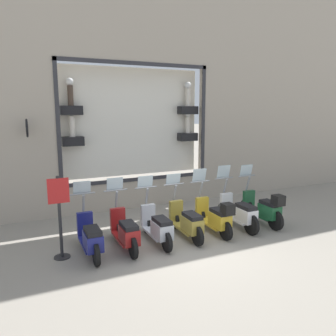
{
  "coord_description": "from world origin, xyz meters",
  "views": [
    {
      "loc": [
        -6.72,
        3.53,
        3.27
      ],
      "look_at": [
        1.81,
        -0.36,
        1.59
      ],
      "focal_mm": 35.0,
      "sensor_mm": 36.0,
      "label": 1
    }
  ],
  "objects_px": {
    "scooter_olive_3": "(187,222)",
    "shop_sign_post": "(60,214)",
    "scooter_red_5": "(125,232)",
    "scooter_white_1": "(239,213)",
    "scooter_navy_6": "(90,237)",
    "scooter_silver_4": "(157,227)",
    "scooter_green_0": "(264,208)",
    "scooter_yellow_2": "(215,217)"
  },
  "relations": [
    {
      "from": "scooter_green_0",
      "to": "scooter_red_5",
      "type": "relative_size",
      "value": 1.01
    },
    {
      "from": "scooter_silver_4",
      "to": "scooter_red_5",
      "type": "bearing_deg",
      "value": 89.88
    },
    {
      "from": "scooter_green_0",
      "to": "scooter_olive_3",
      "type": "xyz_separation_m",
      "value": [
        0.05,
        2.46,
        -0.06
      ]
    },
    {
      "from": "scooter_green_0",
      "to": "scooter_olive_3",
      "type": "relative_size",
      "value": 1.01
    },
    {
      "from": "scooter_navy_6",
      "to": "scooter_white_1",
      "type": "bearing_deg",
      "value": -89.89
    },
    {
      "from": "scooter_yellow_2",
      "to": "scooter_olive_3",
      "type": "bearing_deg",
      "value": 85.82
    },
    {
      "from": "scooter_white_1",
      "to": "shop_sign_post",
      "type": "height_order",
      "value": "shop_sign_post"
    },
    {
      "from": "scooter_olive_3",
      "to": "scooter_yellow_2",
      "type": "bearing_deg",
      "value": -94.18
    },
    {
      "from": "scooter_olive_3",
      "to": "scooter_navy_6",
      "type": "relative_size",
      "value": 1.0
    },
    {
      "from": "scooter_yellow_2",
      "to": "shop_sign_post",
      "type": "relative_size",
      "value": 0.96
    },
    {
      "from": "scooter_navy_6",
      "to": "scooter_silver_4",
      "type": "bearing_deg",
      "value": -90.04
    },
    {
      "from": "scooter_yellow_2",
      "to": "shop_sign_post",
      "type": "distance_m",
      "value": 3.94
    },
    {
      "from": "scooter_white_1",
      "to": "scooter_red_5",
      "type": "xyz_separation_m",
      "value": [
        -0.01,
        3.28,
        -0.02
      ]
    },
    {
      "from": "scooter_olive_3",
      "to": "scooter_red_5",
      "type": "xyz_separation_m",
      "value": [
        0.0,
        1.64,
        0.0
      ]
    },
    {
      "from": "scooter_red_5",
      "to": "scooter_navy_6",
      "type": "xyz_separation_m",
      "value": [
        -0.0,
        0.82,
        -0.0
      ]
    },
    {
      "from": "scooter_white_1",
      "to": "shop_sign_post",
      "type": "relative_size",
      "value": 0.97
    },
    {
      "from": "scooter_silver_4",
      "to": "scooter_green_0",
      "type": "bearing_deg",
      "value": -90.88
    },
    {
      "from": "scooter_silver_4",
      "to": "scooter_olive_3",
      "type": "bearing_deg",
      "value": -89.94
    },
    {
      "from": "scooter_green_0",
      "to": "scooter_red_5",
      "type": "bearing_deg",
      "value": 89.27
    },
    {
      "from": "scooter_olive_3",
      "to": "scooter_navy_6",
      "type": "height_order",
      "value": "scooter_navy_6"
    },
    {
      "from": "scooter_yellow_2",
      "to": "scooter_navy_6",
      "type": "height_order",
      "value": "scooter_yellow_2"
    },
    {
      "from": "scooter_navy_6",
      "to": "shop_sign_post",
      "type": "relative_size",
      "value": 0.96
    },
    {
      "from": "scooter_white_1",
      "to": "scooter_navy_6",
      "type": "distance_m",
      "value": 4.1
    },
    {
      "from": "scooter_yellow_2",
      "to": "scooter_silver_4",
      "type": "bearing_deg",
      "value": 87.94
    },
    {
      "from": "scooter_white_1",
      "to": "scooter_silver_4",
      "type": "relative_size",
      "value": 1.01
    },
    {
      "from": "scooter_green_0",
      "to": "scooter_navy_6",
      "type": "distance_m",
      "value": 4.92
    },
    {
      "from": "scooter_olive_3",
      "to": "shop_sign_post",
      "type": "xyz_separation_m",
      "value": [
        0.13,
        3.08,
        0.59
      ]
    },
    {
      "from": "scooter_olive_3",
      "to": "shop_sign_post",
      "type": "relative_size",
      "value": 0.96
    },
    {
      "from": "scooter_green_0",
      "to": "scooter_yellow_2",
      "type": "height_order",
      "value": "scooter_green_0"
    },
    {
      "from": "scooter_yellow_2",
      "to": "scooter_silver_4",
      "type": "xyz_separation_m",
      "value": [
        0.06,
        1.64,
        -0.05
      ]
    },
    {
      "from": "scooter_green_0",
      "to": "scooter_yellow_2",
      "type": "relative_size",
      "value": 1.01
    },
    {
      "from": "scooter_yellow_2",
      "to": "scooter_silver_4",
      "type": "relative_size",
      "value": 1.0
    },
    {
      "from": "scooter_yellow_2",
      "to": "scooter_olive_3",
      "type": "distance_m",
      "value": 0.82
    },
    {
      "from": "scooter_yellow_2",
      "to": "scooter_red_5",
      "type": "bearing_deg",
      "value": 88.59
    },
    {
      "from": "scooter_olive_3",
      "to": "scooter_navy_6",
      "type": "xyz_separation_m",
      "value": [
        0.0,
        2.46,
        -0.0
      ]
    },
    {
      "from": "scooter_navy_6",
      "to": "scooter_yellow_2",
      "type": "bearing_deg",
      "value": -91.05
    },
    {
      "from": "scooter_silver_4",
      "to": "scooter_red_5",
      "type": "relative_size",
      "value": 1.0
    },
    {
      "from": "scooter_green_0",
      "to": "scooter_silver_4",
      "type": "distance_m",
      "value": 3.28
    },
    {
      "from": "scooter_white_1",
      "to": "scooter_yellow_2",
      "type": "distance_m",
      "value": 0.82
    },
    {
      "from": "scooter_olive_3",
      "to": "scooter_red_5",
      "type": "relative_size",
      "value": 1.0
    },
    {
      "from": "scooter_white_1",
      "to": "scooter_olive_3",
      "type": "distance_m",
      "value": 1.64
    },
    {
      "from": "scooter_yellow_2",
      "to": "scooter_red_5",
      "type": "distance_m",
      "value": 2.46
    }
  ]
}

